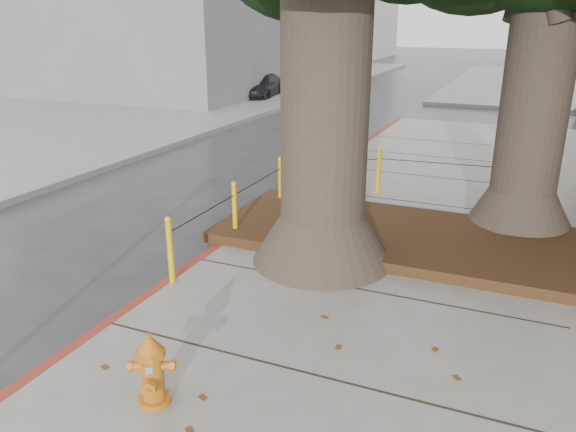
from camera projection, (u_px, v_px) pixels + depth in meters
name	position (u px, v px, depth m)	size (l,w,h in m)	color
ground	(260.00, 373.00, 5.90)	(140.00, 140.00, 0.00)	#28282B
sidewalk_opposite	(27.00, 122.00, 19.74)	(14.00, 60.00, 0.15)	slate
curb_red	(215.00, 251.00, 8.78)	(0.14, 26.00, 0.16)	maroon
planter_bed	(419.00, 239.00, 8.86)	(6.40, 2.60, 0.16)	black
bollard_ring	(325.00, 192.00, 9.79)	(3.79, 5.39, 0.95)	yellow
fire_hydrant	(152.00, 370.00, 5.10)	(0.40, 0.40, 0.72)	orange
car_dark	(261.00, 86.00, 25.80)	(1.54, 3.80, 1.10)	black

